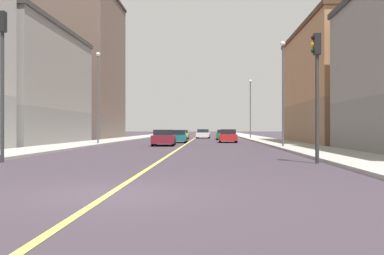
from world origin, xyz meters
TOP-DOWN VIEW (x-y plane):
  - ground_plane at (0.00, 0.00)m, footprint 400.00×400.00m
  - sidewalk_left at (9.15, 49.00)m, footprint 3.88×168.00m
  - sidewalk_right at (-9.15, 49.00)m, footprint 3.88×168.00m
  - lane_center_stripe at (0.00, 49.00)m, footprint 0.16×154.00m
  - building_left_mid at (17.04, 33.09)m, footprint 12.20×19.32m
  - building_right_midblock at (-17.04, 29.28)m, footprint 12.20×17.85m
  - building_right_distant at (-17.04, 49.71)m, footprint 12.20×15.74m
  - traffic_light_left_near at (6.80, 8.62)m, footprint 0.40×0.32m
  - traffic_light_right_near at (-6.83, 8.62)m, footprint 0.40×0.32m
  - street_lamp_left_near at (7.82, 22.97)m, footprint 0.36×0.36m
  - street_lamp_right_near at (-7.82, 28.44)m, footprint 0.36×0.36m
  - street_lamp_left_far at (7.82, 49.04)m, footprint 0.36×0.36m
  - car_red at (4.20, 36.01)m, footprint 1.96×4.54m
  - car_yellow at (-1.60, 50.35)m, footprint 1.86×4.24m
  - car_green at (4.01, 46.60)m, footprint 1.88×4.00m
  - car_maroon at (-1.70, 27.06)m, footprint 2.09×4.63m
  - car_teal at (-1.05, 34.83)m, footprint 1.91×4.08m
  - car_white at (1.27, 54.54)m, footprint 2.10×4.00m

SIDE VIEW (x-z plane):
  - ground_plane at x=0.00m, z-range 0.00..0.00m
  - lane_center_stripe at x=0.00m, z-range 0.00..0.01m
  - sidewalk_left at x=9.15m, z-range 0.00..0.15m
  - sidewalk_right at x=-9.15m, z-range 0.00..0.15m
  - car_teal at x=-1.05m, z-range -0.03..1.30m
  - car_yellow at x=-1.60m, z-range -0.01..1.29m
  - car_green at x=4.01m, z-range -0.01..1.31m
  - car_white at x=1.27m, z-range -0.02..1.35m
  - car_red at x=4.20m, z-range -0.02..1.38m
  - car_maroon at x=-1.70m, z-range -0.01..1.38m
  - traffic_light_left_near at x=6.80m, z-range 0.84..6.36m
  - traffic_light_right_near at x=-6.83m, z-range 0.93..7.54m
  - street_lamp_left_near at x=7.82m, z-range 0.93..8.88m
  - street_lamp_left_far at x=7.82m, z-range 0.93..8.94m
  - street_lamp_right_near at x=-7.82m, z-range 0.93..9.15m
  - building_right_midblock at x=-17.04m, z-range 0.01..10.89m
  - building_left_mid at x=17.04m, z-range 0.01..11.46m
  - building_right_distant at x=-17.04m, z-range 0.01..20.25m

